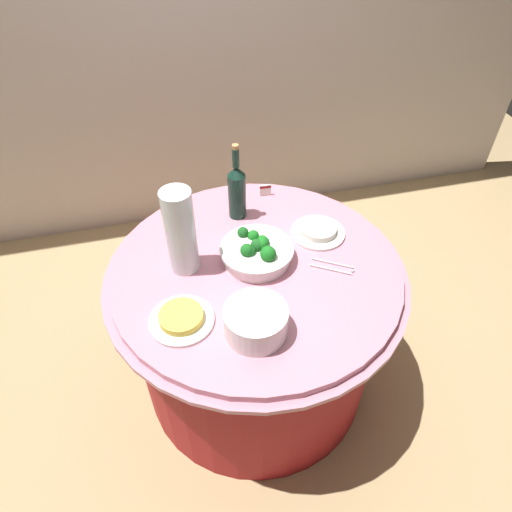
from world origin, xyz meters
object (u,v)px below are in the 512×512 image
Objects in this scene: wine_bottle at (236,190)px; decorative_fruit_vase at (181,236)px; plate_stack at (256,321)px; food_plate_rice at (318,231)px; serving_tongs at (334,267)px; label_placard_front at (265,190)px; food_plate_fried_egg at (181,318)px; broccoli_bowl at (257,252)px.

decorative_fruit_vase is at bearing -134.71° from wine_bottle.
food_plate_rice is at bearing 48.60° from plate_stack.
label_placard_front is (-0.13, 0.51, 0.03)m from serving_tongs.
wine_bottle is at bearing 125.42° from serving_tongs.
food_plate_rice is at bearing 27.95° from food_plate_fried_egg.
food_plate_fried_egg is at bearing -168.70° from serving_tongs.
wine_bottle is 6.11× the size of label_placard_front.
food_plate_fried_egg is (-0.59, -0.12, 0.01)m from serving_tongs.
plate_stack is 3.82× the size of label_placard_front.
serving_tongs is 0.72× the size of food_plate_rice.
plate_stack is 0.56m from food_plate_rice.
food_plate_rice is 0.34m from label_placard_front.
food_plate_fried_egg is at bearing -100.38° from decorative_fruit_vase.
decorative_fruit_vase is 6.18× the size of label_placard_front.
label_placard_front reaches higher than serving_tongs.
wine_bottle is at bearing 145.60° from food_plate_rice.
label_placard_front is at bearing 113.70° from food_plate_rice.
serving_tongs is 0.53m from label_placard_front.
label_placard_front is at bearing 104.06° from serving_tongs.
plate_stack is 0.42m from serving_tongs.
food_plate_fried_egg is 0.78m from label_placard_front.
plate_stack is at bearing -104.94° from broccoli_bowl.
wine_bottle is 1.53× the size of food_plate_rice.
plate_stack is 0.95× the size of food_plate_fried_egg.
broccoli_bowl is 1.27× the size of food_plate_rice.
label_placard_front is (0.16, 0.11, -0.10)m from wine_bottle.
wine_bottle is 0.37m from food_plate_rice.
label_placard_front is at bearing 53.91° from food_plate_fried_egg.
food_plate_fried_egg is at bearing -120.29° from wine_bottle.
serving_tongs is 2.88× the size of label_placard_front.
decorative_fruit_vase reaches higher than broccoli_bowl.
broccoli_bowl is 0.39m from food_plate_fried_egg.
serving_tongs is at bearing -54.58° from wine_bottle.
food_plate_rice is 4.00× the size of label_placard_front.
broccoli_bowl is at bearing 75.06° from plate_stack.
broccoli_bowl is 0.29m from food_plate_rice.
decorative_fruit_vase is 0.30m from food_plate_fried_egg.
plate_stack reaches higher than label_placard_front.
broccoli_bowl is 0.30m from wine_bottle.
food_plate_rice and food_plate_fried_egg have the same top height.
wine_bottle reaches higher than food_plate_rice.
plate_stack reaches higher than food_plate_rice.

